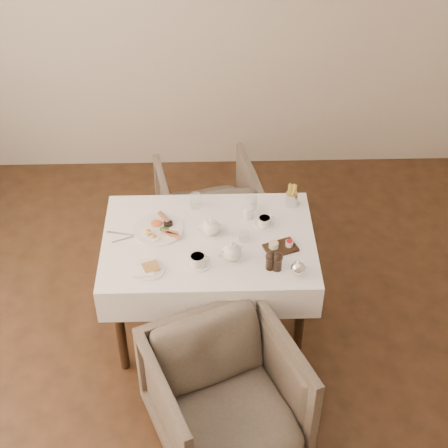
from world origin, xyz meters
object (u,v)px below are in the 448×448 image
armchair_near (225,396)px  armchair_far (208,207)px  breakfast_plate (159,228)px  teapot_centre (211,226)px  table (209,253)px

armchair_near → armchair_far: armchair_near is taller
armchair_near → armchair_far: size_ratio=1.10×
breakfast_plate → teapot_centre: bearing=-15.8°
armchair_near → armchair_far: 1.70m
armchair_far → breakfast_plate: (-0.30, -0.76, 0.45)m
table → armchair_near: size_ratio=1.65×
armchair_far → table: bearing=78.8°
armchair_far → breakfast_plate: breakfast_plate is taller
table → teapot_centre: size_ratio=8.52×
table → teapot_centre: (0.01, 0.05, 0.18)m
table → breakfast_plate: breakfast_plate is taller
armchair_far → breakfast_plate: size_ratio=2.30×
armchair_near → armchair_far: (-0.08, 1.69, -0.03)m
breakfast_plate → armchair_far: bearing=61.0°
table → armchair_far: table is taller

